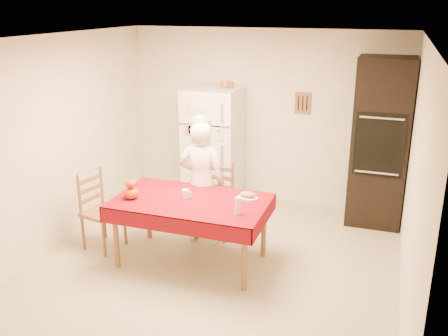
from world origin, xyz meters
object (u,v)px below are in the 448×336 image
at_px(seated_woman, 201,182).
at_px(pumpkin_lower, 131,193).
at_px(dining_table, 191,206).
at_px(chair_left, 98,207).
at_px(refrigerator, 213,147).
at_px(coffee_mug, 186,194).
at_px(wine_glass, 238,206).
at_px(oven_cabinet, 380,143).
at_px(bread_plate, 248,198).
at_px(chair_far, 216,196).

distance_m(seated_woman, pumpkin_lower, 0.90).
height_order(dining_table, chair_left, chair_left).
relative_size(refrigerator, coffee_mug, 17.00).
bearing_deg(wine_glass, refrigerator, 116.67).
bearing_deg(oven_cabinet, coffee_mug, -137.69).
relative_size(oven_cabinet, wine_glass, 12.50).
relative_size(wine_glass, bread_plate, 0.73).
height_order(dining_table, coffee_mug, coffee_mug).
distance_m(chair_left, coffee_mug, 1.17).
relative_size(dining_table, chair_left, 1.79).
distance_m(chair_far, bread_plate, 0.84).
distance_m(dining_table, seated_woman, 0.54).
height_order(refrigerator, chair_far, refrigerator).
distance_m(chair_left, pumpkin_lower, 0.67).
bearing_deg(chair_left, bread_plate, -70.07).
bearing_deg(chair_left, oven_cabinet, -47.06).
bearing_deg(pumpkin_lower, dining_table, 15.55).
relative_size(chair_left, pumpkin_lower, 5.49).
bearing_deg(refrigerator, pumpkin_lower, -97.48).
xyz_separation_m(refrigerator, coffee_mug, (0.31, -1.75, -0.04)).
bearing_deg(chair_left, dining_table, -77.74).
relative_size(chair_far, bread_plate, 3.96).
xyz_separation_m(chair_left, bread_plate, (1.79, 0.23, 0.26)).
distance_m(coffee_mug, wine_glass, 0.71).
distance_m(chair_far, coffee_mug, 0.83).
relative_size(seated_woman, coffee_mug, 15.44).
bearing_deg(seated_woman, oven_cabinet, -151.72).
bearing_deg(chair_far, seated_woman, -110.49).
xyz_separation_m(coffee_mug, wine_glass, (0.68, -0.22, 0.04)).
xyz_separation_m(dining_table, coffee_mug, (-0.07, 0.03, 0.12)).
bearing_deg(wine_glass, bread_plate, 92.61).
xyz_separation_m(seated_woman, pumpkin_lower, (-0.56, -0.71, 0.05)).
relative_size(refrigerator, wine_glass, 9.66).
height_order(refrigerator, wine_glass, refrigerator).
bearing_deg(pumpkin_lower, refrigerator, 82.52).
height_order(dining_table, pumpkin_lower, pumpkin_lower).
bearing_deg(dining_table, bread_plate, 22.09).
height_order(coffee_mug, wine_glass, wine_glass).
height_order(refrigerator, chair_left, refrigerator).
xyz_separation_m(oven_cabinet, pumpkin_lower, (-2.54, -2.00, -0.27)).
bearing_deg(wine_glass, dining_table, 162.70).
bearing_deg(dining_table, chair_left, 179.73).
distance_m(dining_table, coffee_mug, 0.14).
height_order(oven_cabinet, pumpkin_lower, oven_cabinet).
relative_size(chair_left, wine_glass, 5.40).
bearing_deg(coffee_mug, chair_far, 83.27).
relative_size(refrigerator, pumpkin_lower, 9.83).
bearing_deg(pumpkin_lower, wine_glass, -0.50).
xyz_separation_m(dining_table, pumpkin_lower, (-0.64, -0.18, 0.13)).
xyz_separation_m(refrigerator, chair_far, (0.40, -0.98, -0.34)).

